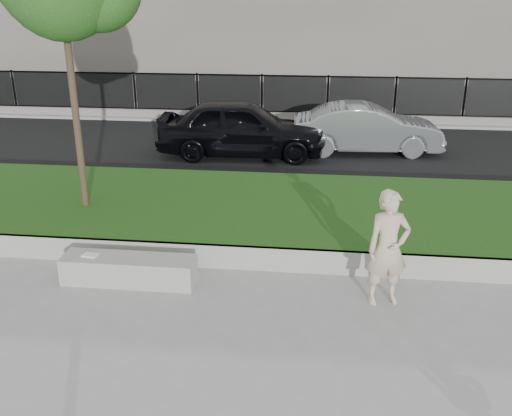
# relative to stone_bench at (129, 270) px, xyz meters

# --- Properties ---
(ground) EXTENTS (90.00, 90.00, 0.00)m
(ground) POSITION_rel_stone_bench_xyz_m (1.40, -0.40, -0.21)
(ground) COLOR gray
(ground) RESTS_ON ground
(grass_bank) EXTENTS (34.00, 4.00, 0.40)m
(grass_bank) POSITION_rel_stone_bench_xyz_m (1.40, 2.60, -0.01)
(grass_bank) COLOR #16360D
(grass_bank) RESTS_ON ground
(grass_kerb) EXTENTS (34.00, 0.08, 0.40)m
(grass_kerb) POSITION_rel_stone_bench_xyz_m (1.40, 0.64, -0.01)
(grass_kerb) COLOR gray
(grass_kerb) RESTS_ON ground
(street) EXTENTS (34.00, 7.00, 0.04)m
(street) POSITION_rel_stone_bench_xyz_m (1.40, 8.10, -0.19)
(street) COLOR black
(street) RESTS_ON ground
(far_pavement) EXTENTS (34.00, 3.00, 0.12)m
(far_pavement) POSITION_rel_stone_bench_xyz_m (1.40, 12.60, -0.15)
(far_pavement) COLOR gray
(far_pavement) RESTS_ON ground
(iron_fence) EXTENTS (32.00, 0.30, 1.50)m
(iron_fence) POSITION_rel_stone_bench_xyz_m (1.40, 11.60, 0.33)
(iron_fence) COLOR slate
(iron_fence) RESTS_ON far_pavement
(stone_bench) EXTENTS (2.04, 0.51, 0.42)m
(stone_bench) POSITION_rel_stone_bench_xyz_m (0.00, 0.00, 0.00)
(stone_bench) COLOR gray
(stone_bench) RESTS_ON ground
(man) EXTENTS (0.70, 0.55, 1.69)m
(man) POSITION_rel_stone_bench_xyz_m (3.83, -0.15, 0.64)
(man) COLOR beige
(man) RESTS_ON ground
(book) EXTENTS (0.24, 0.19, 0.02)m
(book) POSITION_rel_stone_bench_xyz_m (-0.59, -0.00, 0.22)
(book) COLOR white
(book) RESTS_ON stone_bench
(car_dark) EXTENTS (4.52, 1.99, 1.51)m
(car_dark) POSITION_rel_stone_bench_xyz_m (0.74, 7.21, 0.59)
(car_dark) COLOR black
(car_dark) RESTS_ON street
(car_silver) EXTENTS (4.09, 1.69, 1.32)m
(car_silver) POSITION_rel_stone_bench_xyz_m (4.06, 7.95, 0.49)
(car_silver) COLOR gray
(car_silver) RESTS_ON street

